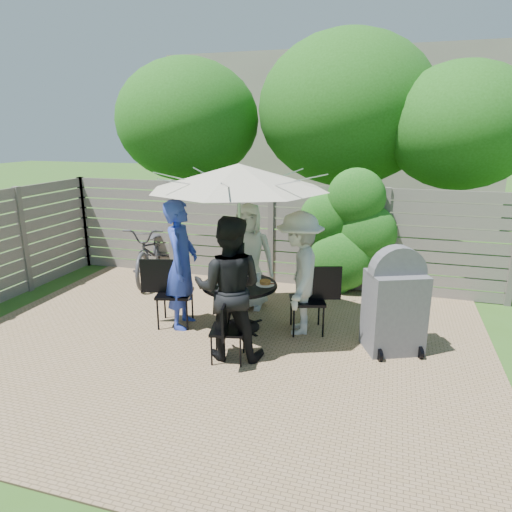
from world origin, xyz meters
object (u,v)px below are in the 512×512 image
(syrup_jug, at_px, (236,277))
(person_right, at_px, (299,274))
(person_back, at_px, (248,257))
(glass_left, at_px, (220,281))
(person_front, at_px, (229,289))
(plate_back, at_px, (243,274))
(chair_front, at_px, (228,342))
(coffee_cup, at_px, (249,275))
(plate_left, at_px, (215,281))
(umbrella, at_px, (239,177))
(chair_back, at_px, (249,289))
(glass_right, at_px, (259,277))
(patio_table, at_px, (240,297))
(chair_left, at_px, (174,306))
(bbq_grill, at_px, (395,304))
(glass_back, at_px, (235,273))
(person_left, at_px, (182,265))
(plate_right, at_px, (265,283))
(plate_front, at_px, (235,291))
(chair_right, at_px, (308,313))
(glass_front, at_px, (244,285))
(bicycle, at_px, (153,251))

(syrup_jug, bearing_deg, person_right, 6.47)
(person_back, bearing_deg, glass_left, -105.52)
(person_front, bearing_deg, person_back, -90.00)
(plate_back, bearing_deg, person_front, -80.31)
(chair_front, bearing_deg, coffee_cup, -7.01)
(plate_left, relative_size, syrup_jug, 1.62)
(umbrella, relative_size, chair_back, 3.28)
(person_right, height_order, glass_left, person_right)
(glass_right, bearing_deg, person_right, -0.73)
(patio_table, xyz_separation_m, syrup_jug, (-0.07, 0.04, 0.29))
(patio_table, relative_size, chair_back, 1.41)
(chair_back, distance_m, chair_front, 1.93)
(umbrella, distance_m, chair_left, 2.11)
(bbq_grill, bearing_deg, chair_left, 158.30)
(glass_right, bearing_deg, bbq_grill, -6.68)
(plate_back, distance_m, glass_left, 0.53)
(person_front, bearing_deg, glass_back, -84.50)
(patio_table, bearing_deg, person_left, -170.31)
(chair_left, distance_m, coffee_cup, 1.18)
(plate_right, bearing_deg, person_right, 9.69)
(plate_front, height_order, glass_left, glass_left)
(bbq_grill, bearing_deg, plate_left, 156.31)
(glass_back, distance_m, coffee_cup, 0.21)
(chair_front, xyz_separation_m, chair_right, (0.79, 1.12, 0.04))
(chair_front, distance_m, glass_right, 1.21)
(glass_back, relative_size, syrup_jug, 0.88)
(plate_front, bearing_deg, person_front, -80.31)
(glass_front, bearing_deg, glass_back, 121.69)
(chair_right, distance_m, plate_left, 1.39)
(plate_front, xyz_separation_m, glass_right, (0.18, 0.50, 0.05))
(patio_table, bearing_deg, person_front, -80.31)
(person_front, relative_size, person_right, 1.04)
(person_back, bearing_deg, chair_left, -139.31)
(person_left, xyz_separation_m, syrup_jug, (0.75, 0.18, -0.16))
(plate_back, bearing_deg, bbq_grill, -11.16)
(person_left, relative_size, bbq_grill, 1.33)
(chair_left, xyz_separation_m, syrup_jug, (0.89, 0.20, 0.46))
(glass_left, bearing_deg, glass_right, 31.69)
(chair_front, bearing_deg, person_front, -1.98)
(patio_table, height_order, syrup_jug, syrup_jug)
(bicycle, bearing_deg, syrup_jug, -50.93)
(person_back, distance_m, glass_back, 0.59)
(umbrella, height_order, glass_back, umbrella)
(syrup_jug, bearing_deg, coffee_cup, 56.42)
(chair_back, relative_size, glass_left, 6.08)
(plate_back, height_order, glass_back, glass_back)
(person_left, distance_m, glass_right, 1.11)
(person_back, relative_size, bicycle, 0.83)
(person_front, xyz_separation_m, plate_left, (-0.49, 0.76, -0.19))
(chair_right, xyz_separation_m, bicycle, (-3.28, 1.55, 0.25))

